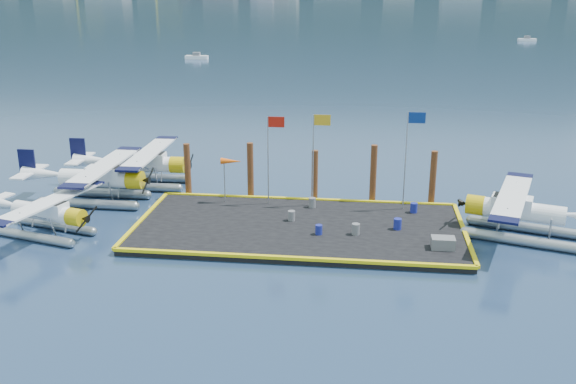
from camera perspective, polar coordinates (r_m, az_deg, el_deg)
name	(u,v)px	position (r m, az deg, el deg)	size (l,w,h in m)	color
ground	(299,231)	(39.87, 1.01, -3.50)	(4000.00, 4000.00, 0.00)	navy
dock	(299,228)	(39.80, 1.01, -3.24)	(20.00, 10.00, 0.40)	black
dock_bumpers	(299,224)	(39.69, 1.01, -2.85)	(20.25, 10.25, 0.18)	yellow
seaplane_a	(47,215)	(41.33, -20.64, -1.93)	(8.09, 8.72, 3.10)	gray
seaplane_b	(99,181)	(46.30, -16.42, 0.95)	(9.36, 10.31, 3.68)	gray
seaplane_c	(145,166)	(49.28, -12.61, 2.25)	(9.17, 10.10, 3.61)	gray
seaplane_d	(518,213)	(40.76, 19.77, -1.80)	(9.30, 9.96, 3.56)	gray
drum_0	(292,216)	(40.37, 0.31, -2.12)	(0.45, 0.45, 0.64)	slate
drum_1	(356,229)	(38.39, 6.04, -3.30)	(0.48, 0.48, 0.68)	slate
drum_2	(398,224)	(39.54, 9.71, -2.82)	(0.48, 0.48, 0.68)	navy
drum_3	(319,230)	(38.26, 2.75, -3.36)	(0.42, 0.42, 0.59)	navy
drum_4	(414,208)	(42.57, 11.12, -1.38)	(0.46, 0.46, 0.64)	navy
drum_5	(312,203)	(42.76, 2.16, -0.94)	(0.47, 0.47, 0.66)	slate
crate	(443,243)	(37.28, 13.61, -4.42)	(1.31, 0.88, 0.66)	slate
flagpole_red	(271,147)	(42.38, -1.52, 4.06)	(1.14, 0.08, 6.00)	gray
flagpole_yellow	(316,146)	(42.03, 2.53, 4.10)	(1.14, 0.08, 6.20)	gray
flagpole_blue	(409,146)	(41.98, 10.74, 4.02)	(1.14, 0.08, 6.50)	gray
windsock	(231,162)	(43.16, -5.10, 2.65)	(1.40, 0.44, 3.12)	gray
piling_0	(188,171)	(45.80, -8.91, 1.82)	(0.44, 0.44, 4.00)	#432913
piling_1	(250,172)	(44.78, -3.36, 1.77)	(0.44, 0.44, 4.20)	#432913
piling_2	(315,177)	(44.28, 2.39, 1.33)	(0.44, 0.44, 3.80)	#432913
piling_3	(373,176)	(44.10, 7.58, 1.44)	(0.44, 0.44, 4.30)	#432913
piling_4	(433,180)	(44.39, 12.74, 1.06)	(0.44, 0.44, 4.00)	#432913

